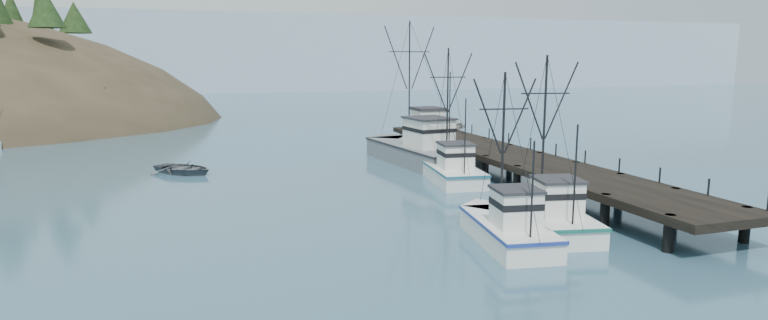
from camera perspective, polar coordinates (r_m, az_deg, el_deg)
ground at (r=31.75m, az=4.89°, el=-8.61°), size 400.00×400.00×0.00m
pier at (r=51.49m, az=12.20°, el=0.22°), size 6.00×44.00×2.00m
distant_ridge at (r=199.12m, az=-12.17°, el=6.58°), size 360.00×40.00×26.00m
distant_ridge_far at (r=214.70m, az=-26.08°, el=6.03°), size 180.00×25.00×18.00m
trawler_near at (r=36.75m, az=15.20°, el=-5.05°), size 5.01×10.25×10.48m
trawler_mid at (r=33.57m, az=11.52°, el=-6.30°), size 4.33×9.45×9.56m
trawler_far at (r=49.79m, az=6.29°, el=-0.95°), size 4.75×10.91×11.14m
work_vessel at (r=57.50m, az=3.14°, el=0.93°), size 6.58×16.79×13.82m
pier_shed at (r=64.14m, az=4.18°, el=3.80°), size 3.00×3.20×2.80m
pickup_truck at (r=67.91m, az=5.59°, el=3.53°), size 5.55×2.93×1.49m
motorboat at (r=55.25m, az=-18.52°, el=-1.21°), size 6.95×6.94×1.19m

